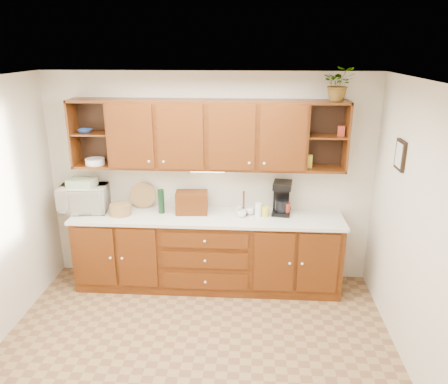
# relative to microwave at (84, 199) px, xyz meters

# --- Properties ---
(floor) EXTENTS (4.00, 4.00, 0.00)m
(floor) POSITION_rel_microwave_xyz_m (1.52, -1.50, -1.10)
(floor) COLOR olive
(floor) RESTS_ON ground
(ceiling) EXTENTS (4.00, 4.00, 0.00)m
(ceiling) POSITION_rel_microwave_xyz_m (1.52, -1.50, 1.50)
(ceiling) COLOR white
(ceiling) RESTS_ON back_wall
(back_wall) EXTENTS (4.00, 0.00, 4.00)m
(back_wall) POSITION_rel_microwave_xyz_m (1.52, 0.25, 0.20)
(back_wall) COLOR beige
(back_wall) RESTS_ON floor
(right_wall) EXTENTS (0.00, 3.50, 3.50)m
(right_wall) POSITION_rel_microwave_xyz_m (3.52, -1.50, 0.20)
(right_wall) COLOR beige
(right_wall) RESTS_ON floor
(base_cabinets) EXTENTS (3.20, 0.60, 0.90)m
(base_cabinets) POSITION_rel_microwave_xyz_m (1.52, -0.05, -0.65)
(base_cabinets) COLOR #3B1806
(base_cabinets) RESTS_ON floor
(countertop) EXTENTS (3.24, 0.64, 0.04)m
(countertop) POSITION_rel_microwave_xyz_m (1.52, -0.06, -0.18)
(countertop) COLOR silver
(countertop) RESTS_ON base_cabinets
(upper_cabinets) EXTENTS (3.20, 0.33, 0.80)m
(upper_cabinets) POSITION_rel_microwave_xyz_m (1.53, 0.09, 0.80)
(upper_cabinets) COLOR #3B1806
(upper_cabinets) RESTS_ON back_wall
(undercabinet_light) EXTENTS (0.40, 0.05, 0.02)m
(undercabinet_light) POSITION_rel_microwave_xyz_m (1.52, 0.03, 0.37)
(undercabinet_light) COLOR white
(undercabinet_light) RESTS_ON upper_cabinets
(framed_picture) EXTENTS (0.03, 0.24, 0.30)m
(framed_picture) POSITION_rel_microwave_xyz_m (3.50, -0.60, 0.75)
(framed_picture) COLOR black
(framed_picture) RESTS_ON right_wall
(wicker_basket) EXTENTS (0.31, 0.31, 0.13)m
(wicker_basket) POSITION_rel_microwave_xyz_m (0.48, -0.10, -0.09)
(wicker_basket) COLOR olive
(wicker_basket) RESTS_ON countertop
(microwave) EXTENTS (0.61, 0.45, 0.31)m
(microwave) POSITION_rel_microwave_xyz_m (0.00, 0.00, 0.00)
(microwave) COLOR beige
(microwave) RESTS_ON countertop
(towel_stack) EXTENTS (0.34, 0.26, 0.09)m
(towel_stack) POSITION_rel_microwave_xyz_m (0.00, 0.00, 0.20)
(towel_stack) COLOR #DBC967
(towel_stack) RESTS_ON microwave
(wine_bottle) EXTENTS (0.09, 0.09, 0.30)m
(wine_bottle) POSITION_rel_microwave_xyz_m (0.96, -0.01, -0.01)
(wine_bottle) COLOR black
(wine_bottle) RESTS_ON countertop
(woven_tray) EXTENTS (0.33, 0.11, 0.32)m
(woven_tray) POSITION_rel_microwave_xyz_m (0.69, 0.17, -0.15)
(woven_tray) COLOR olive
(woven_tray) RESTS_ON countertop
(bread_box) EXTENTS (0.39, 0.26, 0.27)m
(bread_box) POSITION_rel_microwave_xyz_m (1.33, 0.02, -0.02)
(bread_box) COLOR #3B1806
(bread_box) RESTS_ON countertop
(mug_tree) EXTENTS (0.27, 0.27, 0.30)m
(mug_tree) POSITION_rel_microwave_xyz_m (1.95, -0.00, -0.11)
(mug_tree) COLOR #3B1806
(mug_tree) RESTS_ON countertop
(canister_red) EXTENTS (0.14, 0.14, 0.15)m
(canister_red) POSITION_rel_microwave_xyz_m (2.46, 0.03, -0.08)
(canister_red) COLOR maroon
(canister_red) RESTS_ON countertop
(canister_white) EXTENTS (0.09, 0.09, 0.17)m
(canister_white) POSITION_rel_microwave_xyz_m (2.13, -0.05, -0.07)
(canister_white) COLOR white
(canister_white) RESTS_ON countertop
(canister_yellow) EXTENTS (0.11, 0.11, 0.12)m
(canister_yellow) POSITION_rel_microwave_xyz_m (2.21, -0.03, -0.10)
(canister_yellow) COLOR gold
(canister_yellow) RESTS_ON countertop
(coffee_maker) EXTENTS (0.25, 0.30, 0.40)m
(coffee_maker) POSITION_rel_microwave_xyz_m (2.41, 0.09, 0.03)
(coffee_maker) COLOR black
(coffee_maker) RESTS_ON countertop
(bowl_stack) EXTENTS (0.17, 0.17, 0.04)m
(bowl_stack) POSITION_rel_microwave_xyz_m (0.08, 0.07, 0.82)
(bowl_stack) COLOR #274690
(bowl_stack) RESTS_ON upper_cabinets
(plate_stack) EXTENTS (0.23, 0.23, 0.07)m
(plate_stack) POSITION_rel_microwave_xyz_m (0.17, 0.05, 0.46)
(plate_stack) COLOR white
(plate_stack) RESTS_ON upper_cabinets
(pantry_box_yellow) EXTENTS (0.10, 0.08, 0.15)m
(pantry_box_yellow) POSITION_rel_microwave_xyz_m (2.70, 0.08, 0.50)
(pantry_box_yellow) COLOR gold
(pantry_box_yellow) RESTS_ON upper_cabinets
(pantry_box_red) EXTENTS (0.09, 0.08, 0.12)m
(pantry_box_red) POSITION_rel_microwave_xyz_m (3.04, 0.06, 0.86)
(pantry_box_red) COLOR maroon
(pantry_box_red) RESTS_ON upper_cabinets
(potted_plant) EXTENTS (0.38, 0.34, 0.37)m
(potted_plant) POSITION_rel_microwave_xyz_m (2.97, 0.05, 1.38)
(potted_plant) COLOR #999999
(potted_plant) RESTS_ON upper_cabinets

